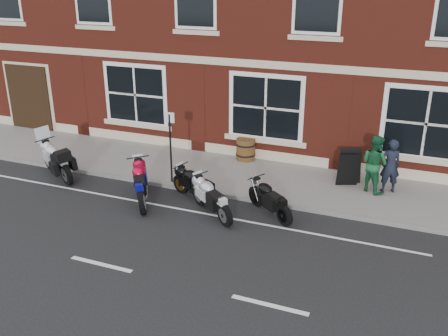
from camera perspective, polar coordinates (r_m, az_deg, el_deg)
The scene contains 13 objects.
ground at distance 14.09m, azimuth -6.88°, elevation -4.74°, with size 80.00×80.00×0.00m, color black.
sidewalk at distance 16.52m, azimuth -1.96°, elevation -0.27°, with size 30.00×3.00×0.12m, color slate.
kerb at distance 15.20m, azimuth -4.35°, elevation -2.34°, with size 30.00×0.16×0.12m, color slate.
moto_touring_silver at distance 16.88m, azimuth -18.57°, elevation 1.09°, with size 2.05×1.32×1.52m.
moto_sport_red at distance 14.47m, azimuth -9.27°, elevation -1.55°, with size 1.29×2.06×1.04m.
moto_sport_black at distance 14.41m, azimuth -3.21°, elevation -1.77°, with size 1.85×0.90×0.88m.
moto_sport_silver at distance 13.52m, azimuth -1.40°, elevation -3.26°, with size 1.70×1.38×0.93m.
moto_naked_black at distance 13.58m, azimuth 5.28°, elevation -3.38°, with size 1.59×1.31×0.87m.
pedestrian_left at distance 15.29m, azimuth 18.46°, elevation 0.23°, with size 0.59×0.39×1.62m, color black.
pedestrian_right at distance 15.17m, azimuth 16.81°, elevation 0.48°, with size 0.84×0.65×1.73m, color #17532E.
a_board_sign at distance 15.57m, azimuth 14.13°, elevation 0.02°, with size 0.65×0.43×1.08m, color black, non-canonical shape.
barrel_planter at distance 17.18m, azimuth 2.49°, elevation 2.18°, with size 0.68×0.68×0.75m.
parking_sign at distance 15.11m, azimuth -6.15°, elevation 2.91°, with size 0.31×0.06×2.22m.
Camera 1 is at (6.22, -10.99, 6.25)m, focal length 40.00 mm.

